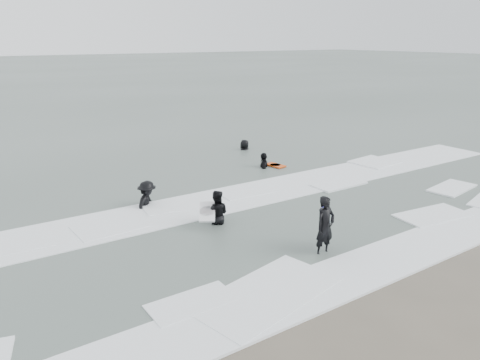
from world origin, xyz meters
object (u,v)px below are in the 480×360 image
surfer_centre (324,255)px  surfer_right_far (245,151)px  surfer_wading (217,224)px  surfer_breaker (148,207)px  surfer_right_near (264,168)px

surfer_centre → surfer_right_far: (5.20, 11.77, 0.00)m
surfer_wading → surfer_right_far: size_ratio=0.98×
surfer_centre → surfer_right_far: 12.87m
surfer_wading → surfer_breaker: size_ratio=0.93×
surfer_right_far → surfer_right_near: bearing=51.1°
surfer_wading → surfer_breaker: surfer_breaker is taller
surfer_centre → surfer_breaker: bearing=109.7°
surfer_right_near → surfer_centre: bearing=13.4°
surfer_wading → surfer_right_near: size_ratio=0.91×
surfer_centre → surfer_right_near: bearing=61.4°
surfer_centre → surfer_breaker: surfer_breaker is taller
surfer_wading → surfer_right_near: bearing=-105.9°
surfer_right_near → surfer_wading: bearing=-9.7°
surfer_centre → surfer_right_far: surfer_centre is taller
surfer_breaker → surfer_right_far: bearing=-7.5°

